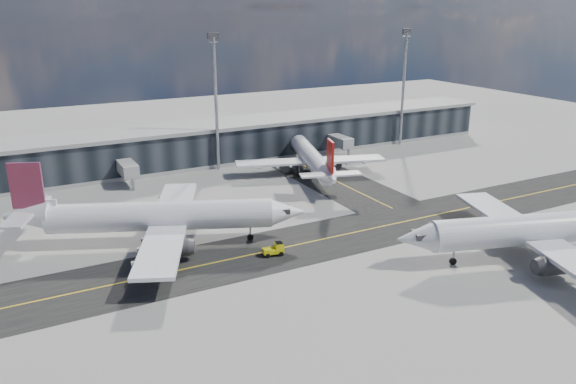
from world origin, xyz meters
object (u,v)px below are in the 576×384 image
airliner_redtail (312,159)px  baggage_tug (275,249)px  airliner_af (157,217)px  airliner_near (548,229)px  service_van (336,159)px

airliner_redtail → baggage_tug: size_ratio=11.53×
airliner_af → airliner_redtail: (38.39, 20.02, -0.64)m
airliner_near → baggage_tug: size_ratio=13.61×
airliner_redtail → airliner_near: 51.26m
baggage_tug → airliner_redtail: bearing=152.1°
airliner_af → airliner_near: 56.13m
airliner_redtail → airliner_near: (8.72, -50.51, 0.66)m
airliner_redtail → baggage_tug: bearing=-109.7°
airliner_af → service_van: airliner_af is taller
baggage_tug → airliner_af: bearing=-121.6°
airliner_af → service_van: 55.97m
airliner_af → airliner_near: (47.12, -30.50, 0.01)m
service_van → airliner_near: bearing=-88.6°
airliner_redtail → airliner_near: size_ratio=0.85×
airliner_redtail → airliner_near: bearing=-62.2°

